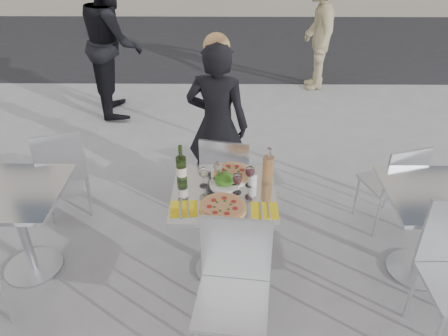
{
  "coord_description": "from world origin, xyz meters",
  "views": [
    {
      "loc": [
        0.03,
        -2.49,
        2.5
      ],
      "look_at": [
        0.0,
        0.15,
        0.85
      ],
      "focal_mm": 35.0,
      "sensor_mm": 36.0,
      "label": 1
    }
  ],
  "objects_px": {
    "salad_plate": "(225,180)",
    "wineglass_white_b": "(218,168)",
    "chair_near": "(234,282)",
    "wine_bottle": "(181,168)",
    "main_table": "(224,215)",
    "napkin_left": "(184,209)",
    "side_chair_lfar": "(62,166)",
    "wineglass_red_b": "(250,172)",
    "side_table_right": "(432,217)",
    "pizza_near": "(223,207)",
    "pedestrian_b": "(317,30)",
    "napkin_right": "(265,210)",
    "chair_far": "(227,174)",
    "carafe": "(268,170)",
    "woman_diner": "(217,125)",
    "sugar_shaker": "(253,178)",
    "pizza_far": "(232,173)",
    "side_chair_rfar": "(395,181)",
    "wineglass_white_a": "(203,173)",
    "wineglass_red_a": "(237,179)",
    "pedestrian_a": "(113,42)",
    "side_table_left": "(18,214)"
  },
  "relations": [
    {
      "from": "side_chair_rfar",
      "to": "wineglass_white_b",
      "type": "distance_m",
      "value": 1.56
    },
    {
      "from": "main_table",
      "to": "chair_far",
      "type": "height_order",
      "value": "chair_far"
    },
    {
      "from": "salad_plate",
      "to": "wineglass_white_a",
      "type": "xyz_separation_m",
      "value": [
        -0.15,
        -0.02,
        0.07
      ]
    },
    {
      "from": "napkin_left",
      "to": "salad_plate",
      "type": "bearing_deg",
      "value": 42.53
    },
    {
      "from": "carafe",
      "to": "wineglass_red_b",
      "type": "relative_size",
      "value": 1.84
    },
    {
      "from": "napkin_right",
      "to": "sugar_shaker",
      "type": "bearing_deg",
      "value": 103.35
    },
    {
      "from": "main_table",
      "to": "chair_near",
      "type": "height_order",
      "value": "chair_near"
    },
    {
      "from": "chair_near",
      "to": "wineglass_white_a",
      "type": "distance_m",
      "value": 0.81
    },
    {
      "from": "woman_diner",
      "to": "sugar_shaker",
      "type": "xyz_separation_m",
      "value": [
        0.27,
        -0.91,
        0.03
      ]
    },
    {
      "from": "napkin_right",
      "to": "chair_far",
      "type": "bearing_deg",
      "value": 108.56
    },
    {
      "from": "chair_near",
      "to": "wine_bottle",
      "type": "relative_size",
      "value": 3.18
    },
    {
      "from": "side_chair_lfar",
      "to": "pedestrian_a",
      "type": "distance_m",
      "value": 2.37
    },
    {
      "from": "pedestrian_a",
      "to": "wineglass_white_a",
      "type": "distance_m",
      "value": 3.23
    },
    {
      "from": "side_chair_lfar",
      "to": "carafe",
      "type": "height_order",
      "value": "carafe"
    },
    {
      "from": "pedestrian_a",
      "to": "carafe",
      "type": "relative_size",
      "value": 6.45
    },
    {
      "from": "side_table_right",
      "to": "woman_diner",
      "type": "distance_m",
      "value": 1.87
    },
    {
      "from": "side_chair_lfar",
      "to": "napkin_right",
      "type": "xyz_separation_m",
      "value": [
        1.67,
        -0.91,
        0.23
      ]
    },
    {
      "from": "side_table_right",
      "to": "chair_near",
      "type": "relative_size",
      "value": 0.8
    },
    {
      "from": "napkin_right",
      "to": "side_chair_rfar",
      "type": "bearing_deg",
      "value": 34.0
    },
    {
      "from": "chair_near",
      "to": "wine_bottle",
      "type": "bearing_deg",
      "value": 122.19
    },
    {
      "from": "main_table",
      "to": "side_chair_rfar",
      "type": "xyz_separation_m",
      "value": [
        1.42,
        0.54,
        -0.04
      ]
    },
    {
      "from": "pizza_far",
      "to": "sugar_shaker",
      "type": "xyz_separation_m",
      "value": [
        0.14,
        -0.13,
        0.04
      ]
    },
    {
      "from": "napkin_right",
      "to": "pedestrian_b",
      "type": "bearing_deg",
      "value": 76.8
    },
    {
      "from": "sugar_shaker",
      "to": "pizza_far",
      "type": "bearing_deg",
      "value": 138.78
    },
    {
      "from": "wineglass_red_a",
      "to": "napkin_left",
      "type": "bearing_deg",
      "value": -151.55
    },
    {
      "from": "chair_far",
      "to": "salad_plate",
      "type": "distance_m",
      "value": 0.55
    },
    {
      "from": "main_table",
      "to": "wine_bottle",
      "type": "relative_size",
      "value": 2.54
    },
    {
      "from": "napkin_left",
      "to": "side_chair_lfar",
      "type": "bearing_deg",
      "value": 137.09
    },
    {
      "from": "side_chair_lfar",
      "to": "pizza_near",
      "type": "height_order",
      "value": "side_chair_lfar"
    },
    {
      "from": "chair_far",
      "to": "pedestrian_b",
      "type": "relative_size",
      "value": 0.52
    },
    {
      "from": "napkin_right",
      "to": "side_table_left",
      "type": "bearing_deg",
      "value": 174.02
    },
    {
      "from": "salad_plate",
      "to": "wineglass_white_b",
      "type": "relative_size",
      "value": 1.4
    },
    {
      "from": "pedestrian_b",
      "to": "wineglass_red_b",
      "type": "relative_size",
      "value": 10.95
    },
    {
      "from": "salad_plate",
      "to": "main_table",
      "type": "bearing_deg",
      "value": -94.37
    },
    {
      "from": "salad_plate",
      "to": "wineglass_red_a",
      "type": "xyz_separation_m",
      "value": [
        0.09,
        -0.1,
        0.07
      ]
    },
    {
      "from": "chair_far",
      "to": "wineglass_white_a",
      "type": "distance_m",
      "value": 0.62
    },
    {
      "from": "pedestrian_b",
      "to": "wineglass_red_a",
      "type": "xyz_separation_m",
      "value": [
        -1.21,
        -3.92,
        -0.0
      ]
    },
    {
      "from": "side_chair_lfar",
      "to": "pizza_near",
      "type": "bearing_deg",
      "value": 128.79
    },
    {
      "from": "main_table",
      "to": "wineglass_white_a",
      "type": "relative_size",
      "value": 4.76
    },
    {
      "from": "side_table_right",
      "to": "side_table_left",
      "type": "bearing_deg",
      "value": 180.0
    },
    {
      "from": "pizza_near",
      "to": "chair_far",
      "type": "bearing_deg",
      "value": 88.02
    },
    {
      "from": "wineglass_red_a",
      "to": "pizza_far",
      "type": "bearing_deg",
      "value": 98.36
    },
    {
      "from": "main_table",
      "to": "wineglass_white_b",
      "type": "distance_m",
      "value": 0.35
    },
    {
      "from": "pizza_far",
      "to": "woman_diner",
      "type": "bearing_deg",
      "value": 99.33
    },
    {
      "from": "wineglass_white_a",
      "to": "chair_far",
      "type": "bearing_deg",
      "value": 71.76
    },
    {
      "from": "wineglass_red_b",
      "to": "napkin_left",
      "type": "distance_m",
      "value": 0.54
    },
    {
      "from": "pizza_far",
      "to": "wineglass_white_a",
      "type": "bearing_deg",
      "value": -144.3
    },
    {
      "from": "pedestrian_b",
      "to": "napkin_right",
      "type": "relative_size",
      "value": 8.62
    },
    {
      "from": "chair_far",
      "to": "side_chair_rfar",
      "type": "xyz_separation_m",
      "value": [
        1.4,
        -0.03,
        -0.03
      ]
    },
    {
      "from": "sugar_shaker",
      "to": "napkin_right",
      "type": "relative_size",
      "value": 0.53
    }
  ]
}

